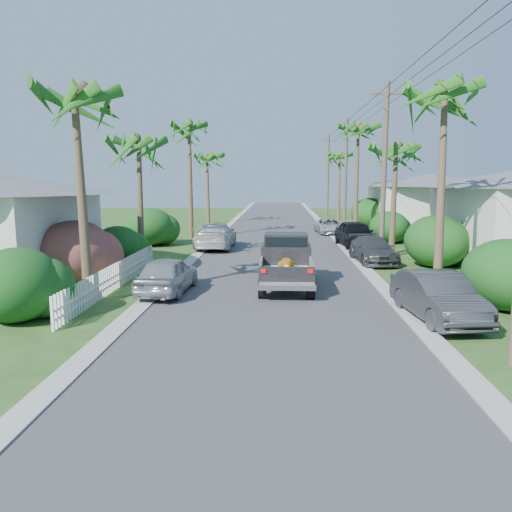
{
  "coord_description": "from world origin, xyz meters",
  "views": [
    {
      "loc": [
        0.25,
        -13.09,
        4.19
      ],
      "look_at": [
        -0.59,
        4.93,
        1.4
      ],
      "focal_mm": 35.0,
      "sensor_mm": 36.0,
      "label": 1
    }
  ],
  "objects_px": {
    "palm_l_d": "(207,155)",
    "palm_r_b": "(396,146)",
    "parked_car_rn": "(438,297)",
    "parked_car_ln": "(167,275)",
    "palm_r_a": "(447,89)",
    "house_right_far": "(430,204)",
    "palm_r_d": "(340,154)",
    "palm_r_c": "(358,127)",
    "parked_car_lf": "(216,236)",
    "utility_pole_c": "(346,174)",
    "palm_l_a": "(76,91)",
    "palm_l_c": "(189,124)",
    "pickup_truck": "(286,261)",
    "palm_l_b": "(138,139)",
    "parked_car_rm": "(373,250)",
    "utility_pole_b": "(384,171)",
    "parked_car_rf": "(355,234)",
    "utility_pole_d": "(328,175)",
    "parked_car_rd": "(330,226)"
  },
  "relations": [
    {
      "from": "palm_r_c",
      "to": "utility_pole_d",
      "type": "height_order",
      "value": "palm_r_c"
    },
    {
      "from": "palm_r_b",
      "to": "palm_r_c",
      "type": "height_order",
      "value": "palm_r_c"
    },
    {
      "from": "palm_l_c",
      "to": "palm_r_b",
      "type": "bearing_deg",
      "value": -29.05
    },
    {
      "from": "palm_r_a",
      "to": "utility_pole_b",
      "type": "bearing_deg",
      "value": 95.71
    },
    {
      "from": "parked_car_rm",
      "to": "palm_r_d",
      "type": "bearing_deg",
      "value": 82.26
    },
    {
      "from": "palm_l_a",
      "to": "palm_l_c",
      "type": "distance_m",
      "value": 19.03
    },
    {
      "from": "palm_l_b",
      "to": "palm_l_d",
      "type": "height_order",
      "value": "palm_l_d"
    },
    {
      "from": "palm_r_c",
      "to": "palm_l_d",
      "type": "bearing_deg",
      "value": 147.79
    },
    {
      "from": "palm_r_d",
      "to": "house_right_far",
      "type": "relative_size",
      "value": 0.89
    },
    {
      "from": "palm_r_c",
      "to": "parked_car_ln",
      "type": "bearing_deg",
      "value": -115.43
    },
    {
      "from": "parked_car_rf",
      "to": "palm_r_b",
      "type": "bearing_deg",
      "value": -67.54
    },
    {
      "from": "palm_l_d",
      "to": "utility_pole_d",
      "type": "distance_m",
      "value": 15.19
    },
    {
      "from": "parked_car_lf",
      "to": "pickup_truck",
      "type": "bearing_deg",
      "value": 111.55
    },
    {
      "from": "parked_car_lf",
      "to": "palm_r_a",
      "type": "xyz_separation_m",
      "value": [
        9.9,
        -10.93,
        6.65
      ]
    },
    {
      "from": "parked_car_rm",
      "to": "palm_r_c",
      "type": "xyz_separation_m",
      "value": [
        1.2,
        13.92,
        7.47
      ]
    },
    {
      "from": "parked_car_rm",
      "to": "palm_l_d",
      "type": "distance_m",
      "value": 25.42
    },
    {
      "from": "parked_car_rf",
      "to": "utility_pole_d",
      "type": "xyz_separation_m",
      "value": [
        0.6,
        25.02,
        3.79
      ]
    },
    {
      "from": "parked_car_rn",
      "to": "parked_car_ln",
      "type": "relative_size",
      "value": 1.07
    },
    {
      "from": "pickup_truck",
      "to": "palm_r_a",
      "type": "xyz_separation_m",
      "value": [
        5.77,
        -0.35,
        6.41
      ]
    },
    {
      "from": "palm_r_c",
      "to": "utility_pole_b",
      "type": "relative_size",
      "value": 1.04
    },
    {
      "from": "parked_car_rm",
      "to": "utility_pole_c",
      "type": "bearing_deg",
      "value": 83.18
    },
    {
      "from": "palm_r_a",
      "to": "palm_r_d",
      "type": "bearing_deg",
      "value": 89.66
    },
    {
      "from": "palm_r_d",
      "to": "palm_r_c",
      "type": "bearing_deg",
      "value": -91.23
    },
    {
      "from": "parked_car_rm",
      "to": "palm_l_c",
      "type": "height_order",
      "value": "palm_l_c"
    },
    {
      "from": "palm_l_c",
      "to": "palm_r_a",
      "type": "relative_size",
      "value": 1.06
    },
    {
      "from": "parked_car_rf",
      "to": "utility_pole_c",
      "type": "distance_m",
      "value": 10.73
    },
    {
      "from": "parked_car_rn",
      "to": "parked_car_rd",
      "type": "relative_size",
      "value": 1.02
    },
    {
      "from": "palm_l_a",
      "to": "house_right_far",
      "type": "distance_m",
      "value": 33.48
    },
    {
      "from": "pickup_truck",
      "to": "palm_l_a",
      "type": "height_order",
      "value": "palm_l_a"
    },
    {
      "from": "parked_car_rm",
      "to": "palm_l_d",
      "type": "relative_size",
      "value": 0.57
    },
    {
      "from": "pickup_truck",
      "to": "palm_r_b",
      "type": "bearing_deg",
      "value": 54.94
    },
    {
      "from": "parked_car_lf",
      "to": "palm_r_c",
      "type": "bearing_deg",
      "value": -136.96
    },
    {
      "from": "palm_l_c",
      "to": "utility_pole_b",
      "type": "xyz_separation_m",
      "value": [
        11.6,
        -9.0,
        -3.31
      ]
    },
    {
      "from": "parked_car_ln",
      "to": "palm_r_b",
      "type": "height_order",
      "value": "palm_r_b"
    },
    {
      "from": "parked_car_rf",
      "to": "palm_l_d",
      "type": "xyz_separation_m",
      "value": [
        -11.5,
        16.02,
        5.63
      ]
    },
    {
      "from": "utility_pole_d",
      "to": "palm_l_a",
      "type": "bearing_deg",
      "value": -106.44
    },
    {
      "from": "parked_car_rn",
      "to": "parked_car_ln",
      "type": "height_order",
      "value": "parked_car_rn"
    },
    {
      "from": "palm_r_c",
      "to": "utility_pole_b",
      "type": "bearing_deg",
      "value": -92.64
    },
    {
      "from": "parked_car_ln",
      "to": "parked_car_lf",
      "type": "xyz_separation_m",
      "value": [
        0.26,
        12.09,
        0.1
      ]
    },
    {
      "from": "parked_car_ln",
      "to": "palm_r_d",
      "type": "height_order",
      "value": "palm_r_d"
    },
    {
      "from": "utility_pole_c",
      "to": "parked_car_lf",
      "type": "bearing_deg",
      "value": -129.72
    },
    {
      "from": "parked_car_lf",
      "to": "palm_r_d",
      "type": "bearing_deg",
      "value": -113.4
    },
    {
      "from": "palm_r_a",
      "to": "parked_car_rm",
      "type": "bearing_deg",
      "value": 102.06
    },
    {
      "from": "palm_r_a",
      "to": "utility_pole_c",
      "type": "relative_size",
      "value": 0.97
    },
    {
      "from": "palm_l_b",
      "to": "parked_car_ln",
      "type": "bearing_deg",
      "value": -67.71
    },
    {
      "from": "parked_car_rm",
      "to": "house_right_far",
      "type": "xyz_separation_m",
      "value": [
        8.0,
        17.92,
        1.48
      ]
    },
    {
      "from": "palm_r_a",
      "to": "house_right_far",
      "type": "height_order",
      "value": "palm_r_a"
    },
    {
      "from": "palm_l_d",
      "to": "palm_r_b",
      "type": "distance_m",
      "value": 23.08
    },
    {
      "from": "parked_car_rn",
      "to": "palm_r_b",
      "type": "distance_m",
      "value": 14.42
    },
    {
      "from": "parked_car_rn",
      "to": "palm_l_a",
      "type": "xyz_separation_m",
      "value": [
        -11.2,
        1.33,
        6.23
      ]
    }
  ]
}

